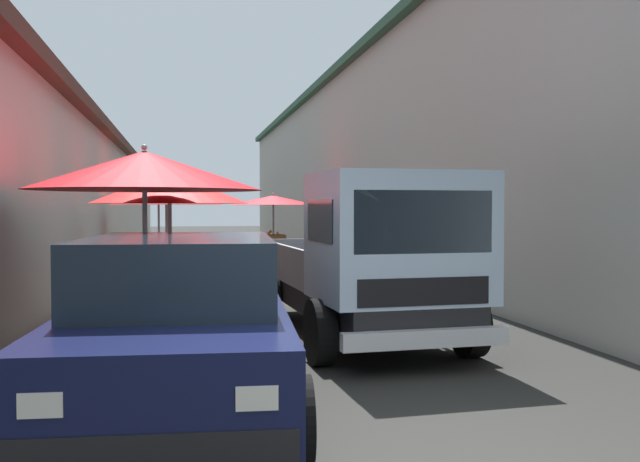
{
  "coord_description": "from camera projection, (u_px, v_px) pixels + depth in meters",
  "views": [
    {
      "loc": [
        -3.95,
        1.43,
        1.7
      ],
      "look_at": [
        8.35,
        -0.99,
        1.27
      ],
      "focal_mm": 39.29,
      "sensor_mm": 36.0,
      "label": 1
    }
  ],
  "objects": [
    {
      "name": "ground",
      "position": [
        241.0,
        275.0,
        17.45
      ],
      "size": [
        90.0,
        90.0,
        0.0
      ],
      "primitive_type": "plane",
      "color": "#282826"
    },
    {
      "name": "building_right_concrete",
      "position": [
        466.0,
        162.0,
        20.88
      ],
      "size": [
        49.8,
        7.5,
        6.09
      ],
      "color": "#A39E93",
      "rests_on": "ground"
    },
    {
      "name": "fruit_stall_near_right",
      "position": [
        169.0,
        212.0,
        13.71
      ],
      "size": [
        2.21,
        2.21,
        2.14
      ],
      "color": "#9E9EA3",
      "rests_on": "ground"
    },
    {
      "name": "fruit_stall_mid_lane",
      "position": [
        146.0,
        187.0,
        7.97
      ],
      "size": [
        2.68,
        2.68,
        2.42
      ],
      "color": "#9E9EA3",
      "rests_on": "ground"
    },
    {
      "name": "fruit_stall_near_left",
      "position": [
        157.0,
        207.0,
        18.1
      ],
      "size": [
        2.15,
        2.15,
        2.28
      ],
      "color": "#9E9EA3",
      "rests_on": "ground"
    },
    {
      "name": "fruit_stall_far_right",
      "position": [
        169.0,
        206.0,
        10.15
      ],
      "size": [
        2.29,
        2.29,
        2.29
      ],
      "color": "#9E9EA3",
      "rests_on": "ground"
    },
    {
      "name": "fruit_stall_far_left",
      "position": [
        274.0,
        207.0,
        21.96
      ],
      "size": [
        2.76,
        2.76,
        2.14
      ],
      "color": "#9E9EA3",
      "rests_on": "ground"
    },
    {
      "name": "hatchback_car",
      "position": [
        179.0,
        323.0,
        5.82
      ],
      "size": [
        4.02,
        2.16,
        1.45
      ],
      "color": "#0F1438",
      "rests_on": "ground"
    },
    {
      "name": "delivery_truck",
      "position": [
        377.0,
        262.0,
        8.35
      ],
      "size": [
        5.01,
        2.18,
        2.08
      ],
      "color": "black",
      "rests_on": "ground"
    },
    {
      "name": "vendor_by_crates",
      "position": [
        397.0,
        247.0,
        13.99
      ],
      "size": [
        0.36,
        0.59,
        1.56
      ],
      "color": "#232328",
      "rests_on": "ground"
    },
    {
      "name": "plastic_stool",
      "position": [
        439.0,
        296.0,
        10.78
      ],
      "size": [
        0.3,
        0.3,
        0.43
      ],
      "color": "#1E8C3F",
      "rests_on": "ground"
    }
  ]
}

